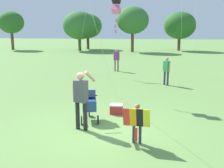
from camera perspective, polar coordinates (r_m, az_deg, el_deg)
name	(u,v)px	position (r m, az deg, el deg)	size (l,w,h in m)	color
ground_plane	(98,131)	(8.24, -3.03, -9.81)	(120.00, 120.00, 0.00)	#668E47
treeline_distant	(144,24)	(34.60, 6.68, 12.28)	(38.89, 6.95, 5.39)	brown
child_with_butterfly_kite	(137,120)	(7.19, 5.25, -7.48)	(0.71, 0.38, 1.09)	#33384C
person_adult_flyer	(81,95)	(8.08, -6.49, -2.40)	(0.67, 0.53, 1.84)	#232328
stroller	(89,102)	(8.98, -4.79, -3.87)	(0.68, 1.12, 1.03)	black
kite_adult_black	(116,5)	(11.67, 0.85, 16.25)	(0.53, 4.07, 4.34)	black
person_couple_left	(117,58)	(18.81, 0.96, 5.47)	(0.47, 0.33, 1.56)	#7F705B
person_kid_running	(166,69)	(14.57, 11.33, 3.15)	(0.36, 0.38, 1.49)	#33384C
cooler_box	(116,109)	(9.73, 0.92, -5.23)	(0.45, 0.33, 0.35)	red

